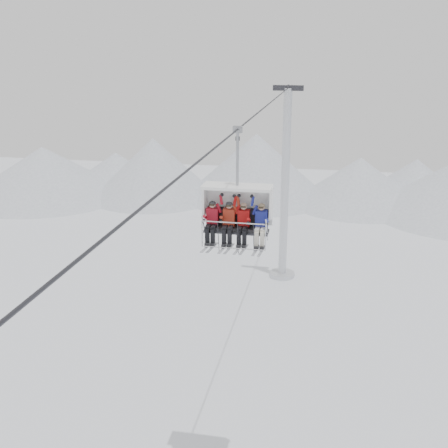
% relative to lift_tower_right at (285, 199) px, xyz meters
% --- Properties ---
extents(ridgeline, '(72.00, 21.00, 7.00)m').
position_rel_lift_tower_right_xyz_m(ridgeline, '(-1.58, 20.05, -2.94)').
color(ridgeline, silver).
rests_on(ridgeline, ground).
extents(lift_tower_right, '(2.00, 1.80, 13.48)m').
position_rel_lift_tower_right_xyz_m(lift_tower_right, '(0.00, 0.00, 0.00)').
color(lift_tower_right, silver).
rests_on(lift_tower_right, ground).
extents(haul_cable, '(0.06, 50.00, 0.06)m').
position_rel_lift_tower_right_xyz_m(haul_cable, '(0.00, -22.00, 7.52)').
color(haul_cable, '#2A2A2F').
rests_on(haul_cable, lift_tower_left).
extents(chairlift_carrier, '(2.34, 1.17, 3.98)m').
position_rel_lift_tower_right_xyz_m(chairlift_carrier, '(0.00, -19.56, 4.89)').
color(chairlift_carrier, black).
rests_on(chairlift_carrier, haul_cable).
extents(skier_far_left, '(0.40, 1.69, 1.60)m').
position_rel_lift_tower_right_xyz_m(skier_far_left, '(-0.83, -19.87, 4.42)').
color(skier_far_left, '#A51221').
rests_on(skier_far_left, chairlift_carrier).
extents(skier_center_left, '(0.40, 1.69, 1.60)m').
position_rel_lift_tower_right_xyz_m(skier_center_left, '(-0.26, -19.87, 4.42)').
color(skier_center_left, '#A52A18').
rests_on(skier_center_left, chairlift_carrier).
extents(skier_center_right, '(0.40, 1.69, 1.59)m').
position_rel_lift_tower_right_xyz_m(skier_center_right, '(0.25, -19.87, 4.42)').
color(skier_center_right, '#AC0E0E').
rests_on(skier_center_right, chairlift_carrier).
extents(skier_far_right, '(0.40, 1.69, 1.60)m').
position_rel_lift_tower_right_xyz_m(skier_far_right, '(0.85, -19.87, 4.42)').
color(skier_far_right, navy).
rests_on(skier_far_right, chairlift_carrier).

